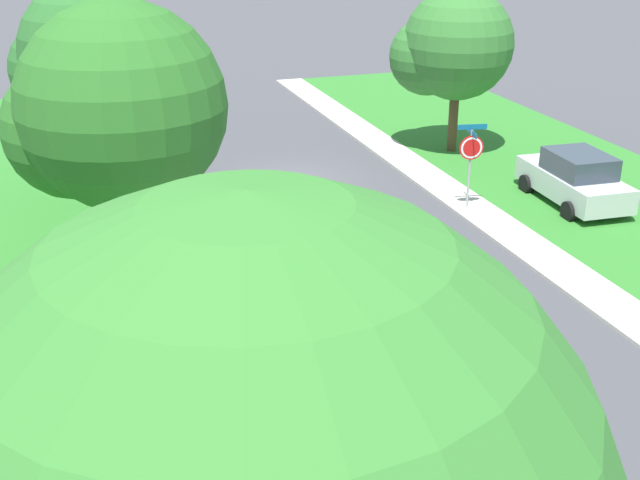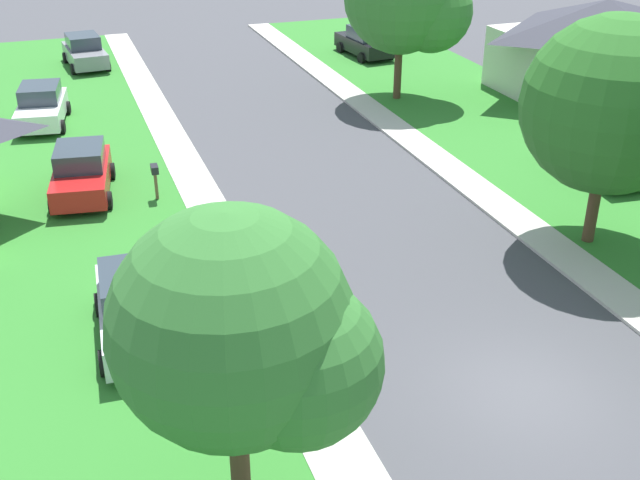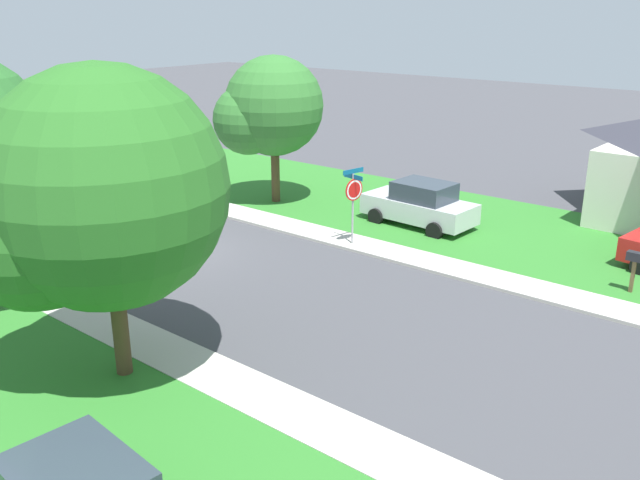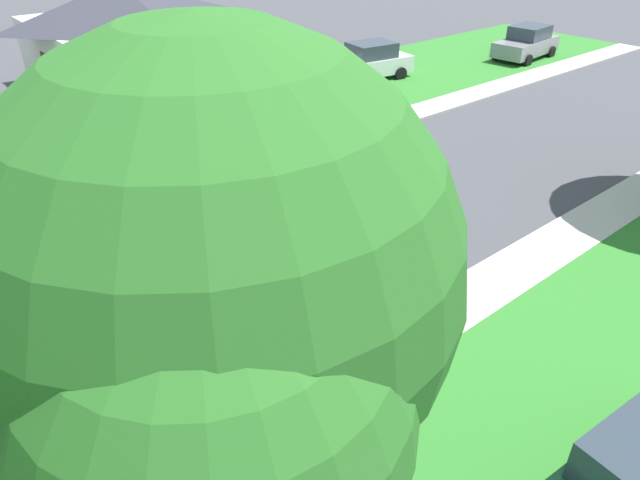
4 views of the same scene
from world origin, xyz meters
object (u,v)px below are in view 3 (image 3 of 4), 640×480
at_px(stop_sign_far_corner, 353,194).
at_px(tree_corner_large, 89,197).
at_px(car_silver_far_down_street, 420,204).
at_px(tree_across_left, 267,110).
at_px(mailbox, 635,262).

relative_size(stop_sign_far_corner, tree_corner_large, 0.40).
xyz_separation_m(car_silver_far_down_street, tree_across_left, (1.24, -6.66, 3.11)).
height_order(tree_corner_large, tree_across_left, tree_corner_large).
bearing_deg(tree_across_left, car_silver_far_down_street, 100.55).
height_order(car_silver_far_down_street, tree_across_left, tree_across_left).
distance_m(car_silver_far_down_street, tree_corner_large, 14.53).
bearing_deg(tree_across_left, mailbox, 88.15).
bearing_deg(mailbox, tree_across_left, -91.85).
bearing_deg(stop_sign_far_corner, mailbox, 100.99).
height_order(car_silver_far_down_street, mailbox, car_silver_far_down_street).
distance_m(stop_sign_far_corner, mailbox, 9.03).
bearing_deg(car_silver_far_down_street, stop_sign_far_corner, -10.20).
relative_size(tree_corner_large, tree_across_left, 1.13).
bearing_deg(car_silver_far_down_street, tree_across_left, -79.45).
xyz_separation_m(tree_corner_large, mailbox, (-12.41, 7.79, -3.23)).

